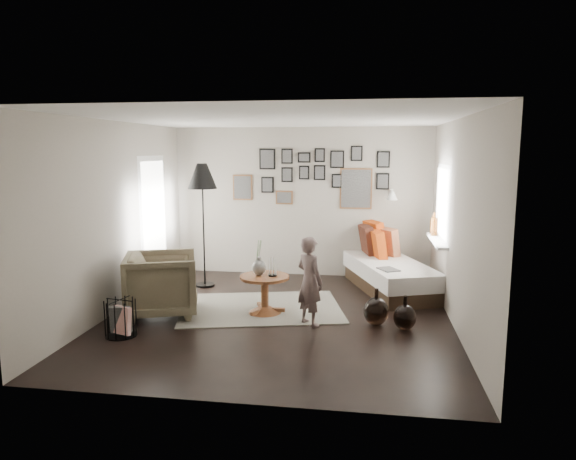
# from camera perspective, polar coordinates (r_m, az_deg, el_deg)

# --- Properties ---
(ground) EXTENTS (4.80, 4.80, 0.00)m
(ground) POSITION_cam_1_polar(r_m,az_deg,el_deg) (6.97, -1.03, -9.60)
(ground) COLOR black
(ground) RESTS_ON ground
(wall_back) EXTENTS (4.50, 0.00, 4.50)m
(wall_back) POSITION_cam_1_polar(r_m,az_deg,el_deg) (9.03, 1.48, 3.11)
(wall_back) COLOR #A1998D
(wall_back) RESTS_ON ground
(wall_front) EXTENTS (4.50, 0.00, 4.50)m
(wall_front) POSITION_cam_1_polar(r_m,az_deg,el_deg) (4.36, -6.35, -3.23)
(wall_front) COLOR #A1998D
(wall_front) RESTS_ON ground
(wall_left) EXTENTS (0.00, 4.80, 4.80)m
(wall_left) POSITION_cam_1_polar(r_m,az_deg,el_deg) (7.39, -18.55, 1.35)
(wall_left) COLOR #A1998D
(wall_left) RESTS_ON ground
(wall_right) EXTENTS (0.00, 4.80, 4.80)m
(wall_right) POSITION_cam_1_polar(r_m,az_deg,el_deg) (6.68, 18.34, 0.60)
(wall_right) COLOR #A1998D
(wall_right) RESTS_ON ground
(ceiling) EXTENTS (4.80, 4.80, 0.00)m
(ceiling) POSITION_cam_1_polar(r_m,az_deg,el_deg) (6.62, -1.10, 12.27)
(ceiling) COLOR white
(ceiling) RESTS_ON wall_back
(door_left) EXTENTS (0.00, 2.14, 2.14)m
(door_left) POSITION_cam_1_polar(r_m,az_deg,el_deg) (8.49, -14.71, 0.75)
(door_left) COLOR white
(door_left) RESTS_ON wall_left
(window_right) EXTENTS (0.15, 1.32, 1.30)m
(window_right) POSITION_cam_1_polar(r_m,az_deg,el_deg) (8.03, 16.09, -0.61)
(window_right) COLOR white
(window_right) RESTS_ON wall_right
(gallery_wall) EXTENTS (2.74, 0.03, 1.08)m
(gallery_wall) POSITION_cam_1_polar(r_m,az_deg,el_deg) (8.95, 3.32, 5.89)
(gallery_wall) COLOR brown
(gallery_wall) RESTS_ON wall_back
(wall_sconce) EXTENTS (0.18, 0.36, 0.16)m
(wall_sconce) POSITION_cam_1_polar(r_m,az_deg,el_deg) (8.69, 11.48, 3.79)
(wall_sconce) COLOR white
(wall_sconce) RESTS_ON wall_back
(rug) EXTENTS (2.51, 2.02, 0.01)m
(rug) POSITION_cam_1_polar(r_m,az_deg,el_deg) (7.33, -3.00, -8.63)
(rug) COLOR beige
(rug) RESTS_ON ground
(pedestal_table) EXTENTS (0.67, 0.67, 0.53)m
(pedestal_table) POSITION_cam_1_polar(r_m,az_deg,el_deg) (7.04, -2.60, -7.33)
(pedestal_table) COLOR brown
(pedestal_table) RESTS_ON ground
(vase) EXTENTS (0.19, 0.19, 0.48)m
(vase) POSITION_cam_1_polar(r_m,az_deg,el_deg) (6.97, -3.24, -3.85)
(vase) COLOR black
(vase) RESTS_ON pedestal_table
(candles) EXTENTS (0.12, 0.12, 0.25)m
(candles) POSITION_cam_1_polar(r_m,az_deg,el_deg) (6.92, -1.73, -4.16)
(candles) COLOR black
(candles) RESTS_ON pedestal_table
(daybed) EXTENTS (1.53, 2.23, 1.02)m
(daybed) POSITION_cam_1_polar(r_m,az_deg,el_deg) (8.36, 11.21, -4.41)
(daybed) COLOR black
(daybed) RESTS_ON ground
(magazine_on_daybed) EXTENTS (0.35, 0.38, 0.02)m
(magazine_on_daybed) POSITION_cam_1_polar(r_m,az_deg,el_deg) (7.69, 11.09, -4.31)
(magazine_on_daybed) COLOR black
(magazine_on_daybed) RESTS_ON daybed
(armchair) EXTENTS (1.19, 1.17, 0.85)m
(armchair) POSITION_cam_1_polar(r_m,az_deg,el_deg) (7.13, -13.85, -5.87)
(armchair) COLOR brown
(armchair) RESTS_ON ground
(armchair_cushion) EXTENTS (0.49, 0.50, 0.17)m
(armchair_cushion) POSITION_cam_1_polar(r_m,az_deg,el_deg) (7.15, -13.49, -5.36)
(armchair_cushion) COLOR white
(armchair_cushion) RESTS_ON armchair
(floor_lamp) EXTENTS (0.47, 0.47, 2.00)m
(floor_lamp) POSITION_cam_1_polar(r_m,az_deg,el_deg) (8.31, -9.50, 5.42)
(floor_lamp) COLOR black
(floor_lamp) RESTS_ON ground
(magazine_basket) EXTENTS (0.42, 0.42, 0.44)m
(magazine_basket) POSITION_cam_1_polar(r_m,az_deg,el_deg) (6.54, -18.10, -9.29)
(magazine_basket) COLOR black
(magazine_basket) RESTS_ON ground
(demijohn_large) EXTENTS (0.32, 0.32, 0.48)m
(demijohn_large) POSITION_cam_1_polar(r_m,az_deg,el_deg) (6.68, 9.75, -8.88)
(demijohn_large) COLOR black
(demijohn_large) RESTS_ON ground
(demijohn_small) EXTENTS (0.28, 0.28, 0.44)m
(demijohn_small) POSITION_cam_1_polar(r_m,az_deg,el_deg) (6.59, 12.85, -9.41)
(demijohn_small) COLOR black
(demijohn_small) RESTS_ON ground
(child) EXTENTS (0.49, 0.48, 1.15)m
(child) POSITION_cam_1_polar(r_m,az_deg,el_deg) (6.51, 2.42, -5.70)
(child) COLOR #6F5957
(child) RESTS_ON ground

